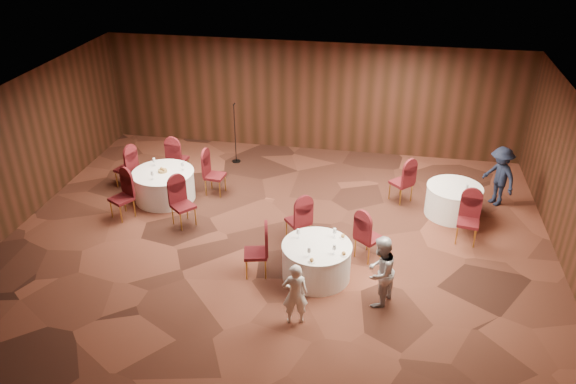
% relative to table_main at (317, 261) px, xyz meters
% --- Properties ---
extents(ground, '(12.00, 12.00, 0.00)m').
position_rel_table_main_xyz_m(ground, '(-1.03, 1.20, -0.38)').
color(ground, black).
rests_on(ground, ground).
extents(room_shell, '(12.00, 12.00, 12.00)m').
position_rel_table_main_xyz_m(room_shell, '(-1.03, 1.20, 1.59)').
color(room_shell, silver).
rests_on(room_shell, ground).
extents(table_main, '(1.39, 1.39, 0.74)m').
position_rel_table_main_xyz_m(table_main, '(0.00, 0.00, 0.00)').
color(table_main, white).
rests_on(table_main, ground).
extents(table_left, '(1.52, 1.52, 0.74)m').
position_rel_table_main_xyz_m(table_left, '(-4.18, 2.51, 0.00)').
color(table_left, white).
rests_on(table_left, ground).
extents(table_right, '(1.30, 1.30, 0.74)m').
position_rel_table_main_xyz_m(table_right, '(2.86, 3.00, 0.00)').
color(table_right, white).
rests_on(table_right, ground).
extents(chairs_main, '(2.87, 2.05, 1.00)m').
position_rel_table_main_xyz_m(chairs_main, '(-0.27, 0.65, 0.12)').
color(chairs_main, '#430D0F').
rests_on(chairs_main, ground).
extents(chairs_left, '(2.99, 3.03, 1.00)m').
position_rel_table_main_xyz_m(chairs_left, '(-4.15, 2.52, 0.12)').
color(chairs_left, '#430D0F').
rests_on(chairs_left, ground).
extents(chairs_right, '(2.10, 2.29, 1.00)m').
position_rel_table_main_xyz_m(chairs_right, '(2.36, 2.65, 0.12)').
color(chairs_right, '#430D0F').
rests_on(chairs_right, ground).
extents(tabletop_main, '(1.06, 1.08, 0.22)m').
position_rel_table_main_xyz_m(tabletop_main, '(0.18, -0.08, 0.46)').
color(tabletop_main, silver).
rests_on(tabletop_main, table_main).
extents(tabletop_left, '(0.85, 0.77, 0.22)m').
position_rel_table_main_xyz_m(tabletop_left, '(-4.17, 2.52, 0.45)').
color(tabletop_left, silver).
rests_on(tabletop_left, table_left).
extents(tabletop_right, '(0.08, 0.08, 0.22)m').
position_rel_table_main_xyz_m(tabletop_right, '(3.08, 2.74, 0.52)').
color(tabletop_right, silver).
rests_on(tabletop_right, table_right).
extents(mic_stand, '(0.24, 0.24, 1.73)m').
position_rel_table_main_xyz_m(mic_stand, '(-2.98, 4.91, 0.14)').
color(mic_stand, black).
rests_on(mic_stand, ground).
extents(woman_a, '(0.52, 0.40, 1.25)m').
position_rel_table_main_xyz_m(woman_a, '(-0.20, -1.40, 0.25)').
color(woman_a, silver).
rests_on(woman_a, ground).
extents(woman_b, '(0.78, 0.86, 1.44)m').
position_rel_table_main_xyz_m(woman_b, '(1.25, -0.61, 0.34)').
color(woman_b, '#B5B5BA').
rests_on(woman_b, ground).
extents(man_c, '(1.01, 1.12, 1.51)m').
position_rel_table_main_xyz_m(man_c, '(3.95, 3.72, 0.38)').
color(man_c, black).
rests_on(man_c, ground).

